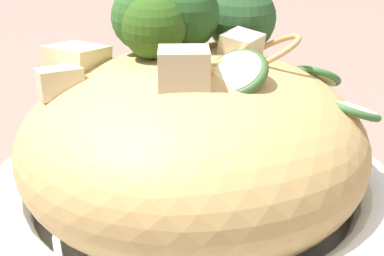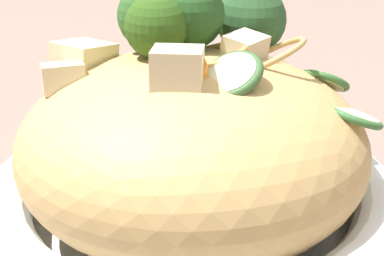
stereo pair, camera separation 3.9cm
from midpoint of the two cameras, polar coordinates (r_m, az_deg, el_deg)
The scene contains 7 objects.
ground_plane at distance 0.44m, azimuth 2.62°, elevation -10.93°, with size 3.00×3.00×0.00m, color #81695E.
serving_bowl at distance 0.42m, azimuth 2.69°, elevation -7.75°, with size 0.30×0.30×0.06m.
noodle_heap at distance 0.40m, azimuth 2.85°, elevation -1.63°, with size 0.24×0.24×0.13m.
broccoli_florets at distance 0.41m, azimuth 3.19°, elevation 10.49°, with size 0.11×0.14×0.07m.
carrot_coins at distance 0.41m, azimuth 1.50°, elevation 7.59°, with size 0.10×0.10×0.03m.
zucchini_slices at distance 0.41m, azimuth 10.78°, elevation 5.01°, with size 0.18×0.15×0.06m.
chicken_chunks at distance 0.38m, azimuth -3.39°, elevation 6.23°, with size 0.14×0.12×0.04m.
Camera 2 is at (0.23, -0.27, 0.25)m, focal length 54.07 mm.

